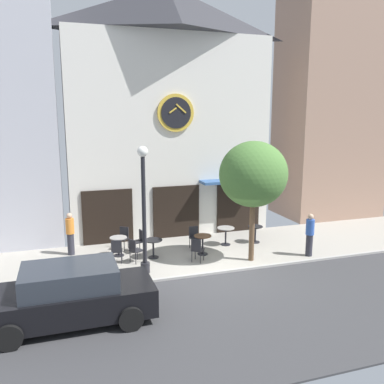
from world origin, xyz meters
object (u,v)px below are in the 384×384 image
(cafe_table_rightmost, at_px, (119,243))
(cafe_chair_by_entrance, at_px, (123,236))
(cafe_table_center_left, at_px, (226,233))
(cafe_chair_mid_row, at_px, (135,249))
(street_tree, at_px, (253,175))
(cafe_table_near_door, at_px, (153,245))
(cafe_chair_under_awning, at_px, (117,249))
(street_lamp, at_px, (144,210))
(cafe_table_leftmost, at_px, (203,241))
(parked_car_black, at_px, (71,295))
(pedestrian_blue, at_px, (310,234))
(cafe_chair_right_end, at_px, (197,248))
(cafe_chair_curbside, at_px, (194,236))
(cafe_table_center, at_px, (255,232))
(cafe_chair_facing_street, at_px, (139,239))
(pedestrian_orange, at_px, (70,233))

(cafe_table_rightmost, height_order, cafe_chair_by_entrance, cafe_chair_by_entrance)
(cafe_table_center_left, height_order, cafe_chair_mid_row, cafe_chair_mid_row)
(cafe_table_rightmost, distance_m, cafe_chair_by_entrance, 0.83)
(street_tree, bearing_deg, cafe_table_rightmost, 156.71)
(cafe_table_near_door, height_order, cafe_chair_under_awning, cafe_chair_under_awning)
(street_lamp, xyz_separation_m, cafe_table_leftmost, (2.50, 1.13, -1.69))
(street_lamp, bearing_deg, cafe_chair_mid_row, 99.67)
(cafe_table_leftmost, xyz_separation_m, cafe_chair_by_entrance, (-2.85, 1.62, -0.00))
(parked_car_black, bearing_deg, cafe_chair_mid_row, 58.27)
(pedestrian_blue, bearing_deg, cafe_table_center_left, 139.14)
(cafe_chair_right_end, distance_m, cafe_chair_by_entrance, 3.34)
(cafe_table_center_left, height_order, cafe_chair_curbside, cafe_chair_curbside)
(cafe_table_center_left, bearing_deg, street_lamp, -153.19)
(street_lamp, relative_size, pedestrian_blue, 2.62)
(cafe_chair_by_entrance, bearing_deg, cafe_table_center_left, -11.17)
(street_lamp, distance_m, cafe_chair_by_entrance, 3.25)
(street_tree, relative_size, pedestrian_blue, 2.68)
(cafe_table_center, height_order, cafe_chair_facing_street, cafe_chair_facing_street)
(cafe_table_near_door, height_order, cafe_table_leftmost, cafe_table_leftmost)
(street_lamp, bearing_deg, cafe_chair_facing_street, 84.77)
(cafe_table_rightmost, bearing_deg, cafe_chair_mid_row, -63.34)
(cafe_table_leftmost, bearing_deg, cafe_table_center_left, 31.43)
(cafe_table_near_door, distance_m, pedestrian_orange, 3.29)
(cafe_chair_mid_row, distance_m, parked_car_black, 4.46)
(street_tree, xyz_separation_m, cafe_table_near_door, (-3.44, 1.38, -2.75))
(cafe_chair_right_end, xyz_separation_m, cafe_chair_curbside, (0.40, 1.52, 0.00))
(cafe_chair_mid_row, bearing_deg, cafe_chair_right_end, -16.64)
(parked_car_black, bearing_deg, street_lamp, 47.33)
(cafe_chair_mid_row, bearing_deg, cafe_chair_by_entrance, 95.62)
(cafe_chair_right_end, bearing_deg, pedestrian_blue, -8.93)
(pedestrian_blue, relative_size, pedestrian_orange, 1.00)
(cafe_table_leftmost, bearing_deg, cafe_table_near_door, 173.59)
(cafe_chair_facing_street, height_order, pedestrian_blue, pedestrian_blue)
(street_lamp, xyz_separation_m, cafe_chair_right_end, (2.03, 0.39, -1.70))
(cafe_table_leftmost, distance_m, cafe_chair_mid_row, 2.69)
(street_lamp, xyz_separation_m, cafe_table_center_left, (3.81, 1.93, -1.69))
(cafe_table_center_left, distance_m, cafe_chair_right_end, 2.35)
(cafe_table_center, xyz_separation_m, cafe_chair_under_awning, (-5.95, -0.63, 0.05))
(cafe_table_center_left, distance_m, cafe_chair_facing_street, 3.62)
(street_lamp, height_order, cafe_chair_curbside, street_lamp)
(cafe_table_near_door, xyz_separation_m, cafe_chair_under_awning, (-1.40, -0.14, 0.02))
(cafe_table_center_left, xyz_separation_m, cafe_chair_mid_row, (-3.99, -0.87, -0.00))
(cafe_chair_right_end, height_order, cafe_chair_mid_row, same)
(street_tree, height_order, parked_car_black, street_tree)
(cafe_chair_under_awning, bearing_deg, cafe_table_center, 6.08)
(cafe_chair_facing_street, height_order, cafe_chair_mid_row, same)
(pedestrian_orange, bearing_deg, street_tree, -23.05)
(parked_car_black, bearing_deg, cafe_table_rightmost, 68.20)
(cafe_table_center_left, xyz_separation_m, parked_car_black, (-6.33, -4.66, 0.23))
(street_tree, height_order, cafe_table_rightmost, street_tree)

